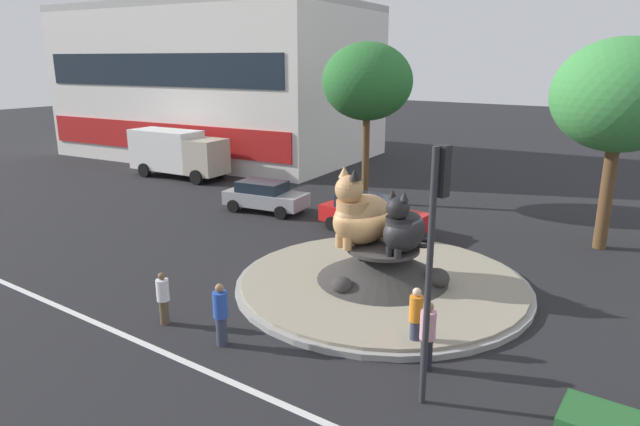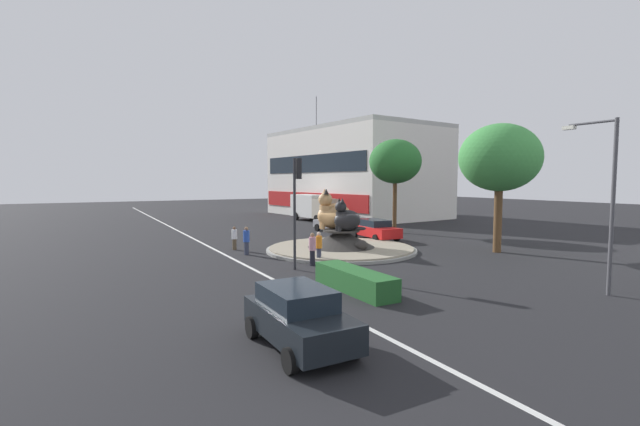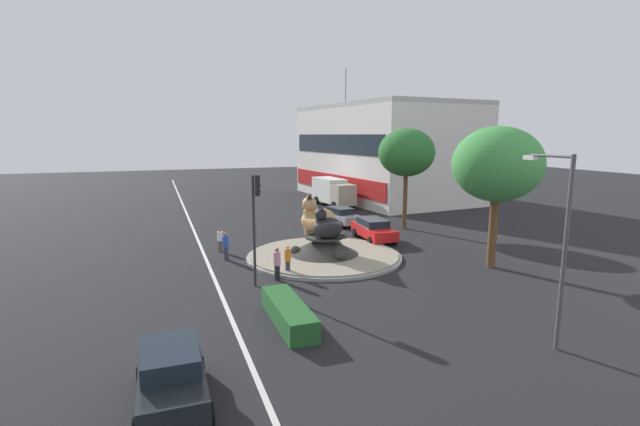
# 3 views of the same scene
# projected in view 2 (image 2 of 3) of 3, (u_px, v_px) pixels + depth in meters

# --- Properties ---
(ground_plane) EXTENTS (160.00, 160.00, 0.00)m
(ground_plane) POSITION_uv_depth(u_px,v_px,m) (341.00, 251.00, 28.23)
(ground_plane) COLOR black
(lane_centreline) EXTENTS (112.00, 0.20, 0.01)m
(lane_centreline) POSITION_uv_depth(u_px,v_px,m) (236.00, 261.00, 24.79)
(lane_centreline) COLOR silver
(lane_centreline) RESTS_ON ground
(roundabout_island) EXTENTS (9.78, 9.78, 1.41)m
(roundabout_island) POSITION_uv_depth(u_px,v_px,m) (341.00, 244.00, 28.19)
(roundabout_island) COLOR gray
(roundabout_island) RESTS_ON ground
(cat_statue_calico) EXTENTS (2.18, 2.64, 2.67)m
(cat_statue_calico) POSITION_uv_depth(u_px,v_px,m) (333.00, 214.00, 28.64)
(cat_statue_calico) COLOR tan
(cat_statue_calico) RESTS_ON roundabout_island
(cat_statue_black) EXTENTS (1.36, 2.10, 2.11)m
(cat_statue_black) POSITION_uv_depth(u_px,v_px,m) (346.00, 219.00, 27.37)
(cat_statue_black) COLOR black
(cat_statue_black) RESTS_ON roundabout_island
(traffic_light_mast) EXTENTS (0.36, 0.46, 5.74)m
(traffic_light_mast) POSITION_uv_depth(u_px,v_px,m) (297.00, 193.00, 22.03)
(traffic_light_mast) COLOR #2D2D33
(traffic_light_mast) RESTS_ON ground
(shophouse_block) EXTENTS (23.78, 15.78, 15.83)m
(shophouse_block) POSITION_uv_depth(u_px,v_px,m) (353.00, 173.00, 56.57)
(shophouse_block) COLOR silver
(shophouse_block) RESTS_ON ground
(clipped_hedge_strip) EXTENTS (4.62, 1.20, 0.90)m
(clipped_hedge_strip) POSITION_uv_depth(u_px,v_px,m) (354.00, 280.00, 17.98)
(clipped_hedge_strip) COLOR #235B28
(clipped_hedge_strip) RESTS_ON ground
(broadleaf_tree_behind_island) EXTENTS (4.57, 4.57, 8.23)m
(broadleaf_tree_behind_island) POSITION_uv_depth(u_px,v_px,m) (395.00, 162.00, 37.76)
(broadleaf_tree_behind_island) COLOR brown
(broadleaf_tree_behind_island) RESTS_ON ground
(second_tree_near_tower) EXTENTS (5.04, 5.04, 8.21)m
(second_tree_near_tower) POSITION_uv_depth(u_px,v_px,m) (500.00, 158.00, 27.29)
(second_tree_near_tower) COLOR brown
(second_tree_near_tower) RESTS_ON ground
(streetlight_arm) EXTENTS (2.20, 0.24, 7.06)m
(streetlight_arm) POSITION_uv_depth(u_px,v_px,m) (607.00, 193.00, 17.19)
(streetlight_arm) COLOR #4C4C51
(streetlight_arm) RESTS_ON ground
(pedestrian_pink_shirt) EXTENTS (0.39, 0.39, 1.79)m
(pedestrian_pink_shirt) POSITION_uv_depth(u_px,v_px,m) (312.00, 248.00, 23.30)
(pedestrian_pink_shirt) COLOR black
(pedestrian_pink_shirt) RESTS_ON ground
(pedestrian_blue_shirt) EXTENTS (0.40, 0.40, 1.75)m
(pedestrian_blue_shirt) POSITION_uv_depth(u_px,v_px,m) (246.00, 240.00, 26.69)
(pedestrian_blue_shirt) COLOR #33384C
(pedestrian_blue_shirt) RESTS_ON ground
(pedestrian_white_shirt) EXTENTS (0.36, 0.36, 1.57)m
(pedestrian_white_shirt) POSITION_uv_depth(u_px,v_px,m) (234.00, 238.00, 28.61)
(pedestrian_white_shirt) COLOR brown
(pedestrian_white_shirt) RESTS_ON ground
(pedestrian_orange_shirt) EXTENTS (0.36, 0.36, 1.72)m
(pedestrian_orange_shirt) POSITION_uv_depth(u_px,v_px,m) (319.00, 246.00, 24.27)
(pedestrian_orange_shirt) COLOR #33384C
(pedestrian_orange_shirt) RESTS_ON ground
(sedan_on_far_lane) EXTENTS (4.06, 2.04, 1.66)m
(sedan_on_far_lane) POSITION_uv_depth(u_px,v_px,m) (299.00, 317.00, 11.87)
(sedan_on_far_lane) COLOR black
(sedan_on_far_lane) RESTS_ON ground
(hatchback_near_shophouse) EXTENTS (4.84, 2.34, 1.58)m
(hatchback_near_shophouse) POSITION_uv_depth(u_px,v_px,m) (375.00, 229.00, 33.56)
(hatchback_near_shophouse) COLOR red
(hatchback_near_shophouse) RESTS_ON ground
(parked_car_right) EXTENTS (4.34, 2.43, 1.53)m
(parked_car_right) POSITION_uv_depth(u_px,v_px,m) (334.00, 223.00, 38.86)
(parked_car_right) COLOR #99999E
(parked_car_right) RESTS_ON ground
(delivery_box_truck) EXTENTS (6.90, 2.87, 2.98)m
(delivery_box_truck) POSITION_uv_depth(u_px,v_px,m) (313.00, 207.00, 49.09)
(delivery_box_truck) COLOR #B7AD99
(delivery_box_truck) RESTS_ON ground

